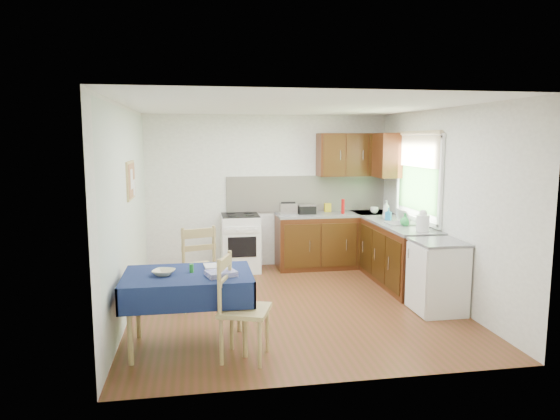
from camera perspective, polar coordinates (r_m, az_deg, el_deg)
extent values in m
plane|color=#533516|center=(6.50, 1.39, -10.76)|extent=(4.20, 4.20, 0.00)
cube|color=white|center=(6.17, 1.47, 11.80)|extent=(4.00, 4.20, 0.02)
cube|color=silver|center=(8.27, -1.33, 2.17)|extent=(4.00, 0.02, 2.50)
cube|color=silver|center=(4.20, 6.89, -3.62)|extent=(4.00, 0.02, 2.50)
cube|color=silver|center=(6.16, -17.16, -0.21)|extent=(0.02, 4.20, 2.50)
cube|color=silver|center=(6.88, 18.02, 0.58)|extent=(0.02, 4.20, 2.50)
cube|color=#371809|center=(8.32, 6.18, -3.56)|extent=(1.90, 0.60, 0.86)
cube|color=#371809|center=(7.47, 13.40, -5.06)|extent=(0.60, 1.70, 0.86)
cube|color=slate|center=(8.24, 6.22, -0.49)|extent=(1.90, 0.60, 0.04)
cube|color=slate|center=(7.38, 13.51, -1.66)|extent=(0.60, 1.70, 0.04)
cube|color=slate|center=(8.44, 10.47, -0.38)|extent=(0.60, 0.60, 0.04)
cube|color=beige|center=(8.38, 3.09, 1.89)|extent=(2.70, 0.02, 0.60)
cube|color=#371809|center=(8.38, 8.41, 6.27)|extent=(1.20, 0.35, 0.70)
cube|color=#371809|center=(8.12, 12.21, 6.13)|extent=(0.35, 0.50, 0.70)
cube|color=white|center=(8.04, -4.54, -3.79)|extent=(0.60, 0.60, 0.90)
cube|color=black|center=(7.96, -4.58, -0.59)|extent=(0.58, 0.58, 0.02)
cube|color=black|center=(7.75, -4.34, -4.25)|extent=(0.44, 0.01, 0.32)
cube|color=#2D5C26|center=(7.47, 15.53, 3.17)|extent=(0.01, 1.40, 0.85)
cube|color=white|center=(7.44, 15.62, 8.17)|extent=(0.04, 1.48, 0.06)
cube|color=white|center=(7.53, 15.27, -1.00)|extent=(0.04, 1.48, 0.06)
cube|color=tan|center=(7.44, 15.45, 6.48)|extent=(0.02, 1.36, 0.44)
cube|color=white|center=(6.42, 17.58, -7.42)|extent=(0.55, 0.58, 0.85)
cube|color=slate|center=(6.32, 17.75, -3.53)|extent=(0.58, 0.60, 0.03)
cube|color=tan|center=(6.41, -16.72, 3.27)|extent=(0.02, 0.62, 0.47)
cube|color=#9F6242|center=(6.41, -16.58, 3.28)|extent=(0.01, 0.56, 0.41)
cube|color=white|center=(6.33, -16.59, 3.40)|extent=(0.00, 0.18, 0.24)
cube|color=white|center=(6.54, -16.34, 2.49)|extent=(0.00, 0.15, 0.20)
cube|color=#0F153C|center=(5.11, -10.49, -7.30)|extent=(1.23, 0.82, 0.03)
cube|color=#0F153C|center=(4.74, -10.53, -9.98)|extent=(1.27, 0.02, 0.26)
cube|color=#0F153C|center=(5.54, -10.39, -7.30)|extent=(1.27, 0.02, 0.26)
cube|color=#0F153C|center=(5.19, -17.47, -8.61)|extent=(0.02, 0.86, 0.26)
cube|color=#0F153C|center=(5.16, -3.42, -8.33)|extent=(0.02, 0.86, 0.26)
cylinder|color=tan|center=(4.95, -16.81, -12.70)|extent=(0.05, 0.05, 0.74)
cylinder|color=tan|center=(4.93, -4.04, -12.46)|extent=(0.05, 0.05, 0.74)
cylinder|color=tan|center=(5.57, -15.95, -10.31)|extent=(0.05, 0.05, 0.74)
cylinder|color=tan|center=(5.55, -4.70, -10.09)|extent=(0.05, 0.05, 0.74)
cube|color=tan|center=(6.37, -9.70, -6.57)|extent=(0.58, 0.58, 0.04)
cube|color=tan|center=(6.09, -9.29, -3.46)|extent=(0.42, 0.14, 0.33)
cylinder|color=tan|center=(6.66, -8.49, -8.14)|extent=(0.04, 0.04, 0.50)
cylinder|color=tan|center=(6.57, -11.70, -8.45)|extent=(0.04, 0.04, 0.50)
cylinder|color=tan|center=(6.31, -7.50, -9.03)|extent=(0.04, 0.04, 0.50)
cylinder|color=tan|center=(6.21, -10.89, -9.38)|extent=(0.04, 0.04, 0.50)
cube|color=tan|center=(4.86, -4.05, -11.37)|extent=(0.57, 0.57, 0.04)
cube|color=tan|center=(4.80, -6.34, -6.98)|extent=(0.16, 0.39, 0.32)
cylinder|color=tan|center=(4.74, -2.35, -14.98)|extent=(0.04, 0.04, 0.48)
cylinder|color=tan|center=(5.07, -1.47, -13.40)|extent=(0.04, 0.04, 0.48)
cylinder|color=tan|center=(4.83, -6.72, -14.60)|extent=(0.04, 0.04, 0.48)
cylinder|color=tan|center=(5.15, -5.55, -13.10)|extent=(0.04, 0.04, 0.48)
cube|color=#B5B5BA|center=(7.99, 0.94, 0.12)|extent=(0.27, 0.17, 0.19)
cube|color=black|center=(7.98, 0.94, 0.87)|extent=(0.23, 0.02, 0.02)
cube|color=black|center=(8.13, 3.04, 0.03)|extent=(0.28, 0.24, 0.13)
cube|color=#B5B5BA|center=(8.12, 3.04, 0.61)|extent=(0.28, 0.24, 0.03)
cylinder|color=#B10E0E|center=(8.16, 7.21, 0.41)|extent=(0.05, 0.05, 0.24)
cube|color=yellow|center=(8.38, 5.47, 0.28)|extent=(0.13, 0.11, 0.14)
cube|color=gray|center=(7.33, 13.83, -1.50)|extent=(0.44, 0.34, 0.02)
cylinder|color=white|center=(7.32, 13.86, -0.76)|extent=(0.06, 0.21, 0.21)
cylinder|color=white|center=(6.83, 16.01, -1.46)|extent=(0.17, 0.17, 0.21)
sphere|color=white|center=(6.81, 16.05, -0.40)|extent=(0.11, 0.11, 0.11)
imported|color=white|center=(8.30, 10.74, -0.02)|extent=(0.17, 0.17, 0.11)
imported|color=white|center=(7.78, 12.04, 0.05)|extent=(0.13, 0.13, 0.28)
imported|color=#1E73B3|center=(7.64, 12.28, -0.45)|extent=(0.12, 0.12, 0.18)
imported|color=green|center=(7.17, 14.11, -1.07)|extent=(0.20, 0.20, 0.18)
imported|color=beige|center=(5.09, -13.14, -6.96)|extent=(0.27, 0.27, 0.05)
imported|color=white|center=(5.30, -8.65, -6.42)|extent=(0.19, 0.24, 0.02)
cylinder|color=#268C2D|center=(5.12, -10.08, -6.57)|extent=(0.04, 0.04, 0.09)
cube|color=#2A2A9C|center=(4.96, -6.76, -7.20)|extent=(0.33, 0.29, 0.05)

